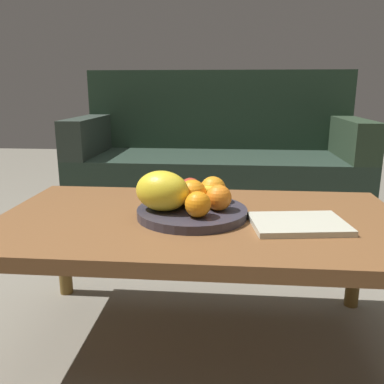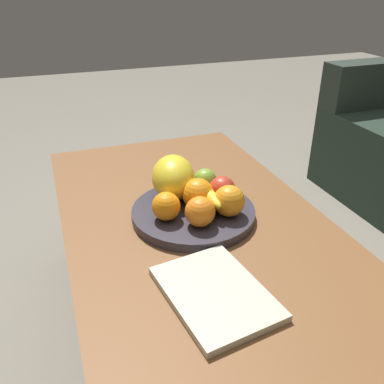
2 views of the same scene
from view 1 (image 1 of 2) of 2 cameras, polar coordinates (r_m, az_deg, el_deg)
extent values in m
plane|color=slate|center=(1.38, 1.02, -20.67)|extent=(8.00, 8.00, 0.00)
cube|color=brown|center=(1.19, 1.11, -4.41)|extent=(1.18, 0.66, 0.04)
cylinder|color=brown|center=(1.66, -17.73, -7.40)|extent=(0.05, 0.05, 0.39)
cylinder|color=brown|center=(1.61, 22.09, -8.52)|extent=(0.05, 0.05, 0.39)
cube|color=#233228|center=(2.51, 3.39, 0.84)|extent=(1.70, 0.70, 0.40)
cube|color=#1F3223|center=(2.72, 3.72, 11.50)|extent=(1.70, 0.14, 0.50)
cube|color=#2A342D|center=(2.60, -14.15, 7.84)|extent=(0.14, 0.70, 0.22)
cube|color=#273726|center=(2.56, 21.40, 7.18)|extent=(0.14, 0.70, 0.22)
cylinder|color=#34303A|center=(1.18, 0.00, -2.94)|extent=(0.32, 0.32, 0.03)
ellipsoid|color=yellow|center=(1.15, -4.23, 0.16)|extent=(0.18, 0.15, 0.11)
sphere|color=orange|center=(1.18, 0.08, -0.22)|extent=(0.08, 0.08, 0.08)
sphere|color=orange|center=(1.15, 3.79, -0.80)|extent=(0.07, 0.07, 0.07)
sphere|color=orange|center=(1.24, 2.97, 0.39)|extent=(0.08, 0.08, 0.08)
sphere|color=orange|center=(1.09, 1.05, -1.76)|extent=(0.07, 0.07, 0.07)
sphere|color=#76A432|center=(1.24, -3.61, 0.11)|extent=(0.06, 0.06, 0.06)
sphere|color=#BC3824|center=(1.25, -0.23, 0.40)|extent=(0.07, 0.07, 0.07)
ellipsoid|color=yellow|center=(1.21, 0.16, -0.97)|extent=(0.15, 0.07, 0.03)
ellipsoid|color=yellow|center=(1.22, 0.64, -0.91)|extent=(0.15, 0.10, 0.03)
ellipsoid|color=yellow|center=(1.20, 0.39, 0.17)|extent=(0.15, 0.04, 0.03)
ellipsoid|color=yellow|center=(1.20, 0.74, 0.16)|extent=(0.15, 0.04, 0.03)
cube|color=beige|center=(1.14, 14.78, -4.34)|extent=(0.27, 0.21, 0.02)
camera|label=2|loc=(1.13, 51.50, 19.64)|focal=38.38mm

